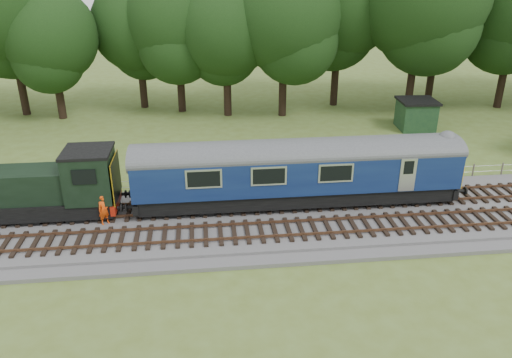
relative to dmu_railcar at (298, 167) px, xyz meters
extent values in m
plane|color=#576826|center=(-1.70, -1.40, -2.61)|extent=(120.00, 120.00, 0.00)
cube|color=#4C4C4F|center=(-1.70, -1.40, -2.43)|extent=(70.00, 7.00, 0.35)
cube|color=brown|center=(-1.70, -0.72, -2.12)|extent=(66.50, 0.07, 0.14)
cube|color=brown|center=(-1.70, 0.72, -2.12)|extent=(66.50, 0.07, 0.14)
cube|color=brown|center=(-1.70, -3.72, -2.12)|extent=(66.50, 0.07, 0.14)
cube|color=brown|center=(-1.70, -2.28, -2.12)|extent=(66.50, 0.07, 0.14)
cube|color=black|center=(-0.01, 0.00, -1.55)|extent=(17.46, 2.52, 0.85)
cube|color=#0E1C4B|center=(-0.01, 0.00, -0.12)|extent=(18.00, 2.80, 2.05)
cube|color=gold|center=(9.01, 0.00, -0.50)|extent=(0.06, 2.74, 1.30)
cube|color=black|center=(5.99, 0.00, -1.75)|extent=(2.60, 2.00, 0.55)
cube|color=black|center=(-6.01, 0.00, -1.75)|extent=(2.60, 2.00, 0.55)
cube|color=black|center=(-14.41, 0.00, -1.60)|extent=(8.73, 2.39, 0.85)
cube|color=black|center=(-15.61, 0.00, -0.35)|extent=(6.30, 2.08, 1.70)
cube|color=black|center=(-11.21, 0.00, 0.05)|extent=(2.40, 2.55, 2.60)
cube|color=#A81C0C|center=(-10.03, 0.00, -1.55)|extent=(0.25, 2.60, 0.55)
cube|color=gold|center=(-9.89, 0.00, -0.15)|extent=(0.06, 2.55, 2.30)
imported|color=#FF4C0D|center=(-10.47, -1.22, -1.43)|extent=(0.72, 0.65, 1.66)
cube|color=#17321E|center=(12.75, 13.68, -1.45)|extent=(2.96, 2.96, 2.31)
cube|color=black|center=(12.75, 13.68, -0.20)|extent=(3.25, 3.25, 0.18)
camera|label=1|loc=(-5.12, -25.16, 10.52)|focal=35.00mm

